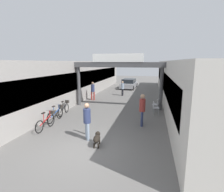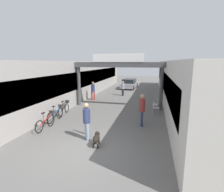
{
  "view_description": "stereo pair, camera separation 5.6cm",
  "coord_description": "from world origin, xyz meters",
  "views": [
    {
      "loc": [
        2.69,
        -6.28,
        3.61
      ],
      "look_at": [
        0.0,
        5.23,
        1.3
      ],
      "focal_mm": 28.0,
      "sensor_mm": 36.0,
      "label": 1
    },
    {
      "loc": [
        2.75,
        -6.27,
        3.61
      ],
      "look_at": [
        0.0,
        5.23,
        1.3
      ],
      "focal_mm": 28.0,
      "sensor_mm": 36.0,
      "label": 2
    }
  ],
  "objects": [
    {
      "name": "cafe_chair_aluminium_nearer",
      "position": [
        2.93,
        5.91,
        0.54
      ],
      "size": [
        0.43,
        0.43,
        0.89
      ],
      "color": "gray",
      "rests_on": "ground_plane"
    },
    {
      "name": "pedestrian_companion",
      "position": [
        2.19,
        3.4,
        1.07
      ],
      "size": [
        0.35,
        0.38,
        1.85
      ],
      "color": "navy",
      "rests_on": "ground_plane"
    },
    {
      "name": "dog_on_leash",
      "position": [
        0.43,
        0.5,
        0.35
      ],
      "size": [
        0.4,
        0.78,
        0.55
      ],
      "color": "black",
      "rests_on": "ground_plane"
    },
    {
      "name": "storefront_left",
      "position": [
        -5.09,
        11.0,
        1.84
      ],
      "size": [
        3.0,
        26.0,
        3.69
      ],
      "color": "#9E9993",
      "rests_on": "ground_plane"
    },
    {
      "name": "pedestrian_elderly_walking",
      "position": [
        -0.46,
        12.21,
        0.89
      ],
      "size": [
        0.39,
        0.4,
        1.58
      ],
      "color": "black",
      "rests_on": "ground_plane"
    },
    {
      "name": "bicycle_red_nearest",
      "position": [
        -2.86,
        1.75,
        0.44
      ],
      "size": [
        0.46,
        1.69,
        0.98
      ],
      "color": "black",
      "rests_on": "ground_plane"
    },
    {
      "name": "storefront_right",
      "position": [
        5.09,
        11.0,
        1.84
      ],
      "size": [
        3.0,
        26.0,
        3.69
      ],
      "color": "beige",
      "rests_on": "ground_plane"
    },
    {
      "name": "bicycle_blue_second",
      "position": [
        -3.1,
        3.14,
        0.44
      ],
      "size": [
        0.46,
        1.69,
        0.98
      ],
      "color": "black",
      "rests_on": "ground_plane"
    },
    {
      "name": "pedestrian_carrying_crate",
      "position": [
        -2.85,
        9.32,
        1.01
      ],
      "size": [
        0.4,
        0.38,
        1.76
      ],
      "color": "#99332D",
      "rests_on": "ground_plane"
    },
    {
      "name": "cafe_chair_aluminium_farther",
      "position": [
        3.05,
        6.89,
        0.54
      ],
      "size": [
        0.49,
        0.49,
        0.89
      ],
      "color": "gray",
      "rests_on": "ground_plane"
    },
    {
      "name": "parked_car_silver",
      "position": [
        -0.5,
        17.74,
        0.64
      ],
      "size": [
        2.05,
        4.12,
        1.33
      ],
      "color": "#99999E",
      "rests_on": "ground_plane"
    },
    {
      "name": "bicycle_black_third",
      "position": [
        -3.25,
        4.46,
        0.44
      ],
      "size": [
        0.46,
        1.69,
        0.98
      ],
      "color": "black",
      "rests_on": "ground_plane"
    },
    {
      "name": "bollard_post_metal",
      "position": [
        -0.49,
        1.54,
        0.53
      ],
      "size": [
        0.1,
        0.1,
        1.04
      ],
      "color": "gray",
      "rests_on": "ground_plane"
    },
    {
      "name": "arcade_sign_gateway",
      "position": [
        0.0,
        7.23,
        3.03
      ],
      "size": [
        7.4,
        0.47,
        4.24
      ],
      "color": "#4C4C4F",
      "rests_on": "ground_plane"
    },
    {
      "name": "pedestrian_with_dog",
      "position": [
        -0.2,
        1.0,
        1.01
      ],
      "size": [
        0.47,
        0.47,
        1.76
      ],
      "color": "#8C9EB2",
      "rests_on": "ground_plane"
    },
    {
      "name": "ground_plane",
      "position": [
        0.0,
        0.0,
        0.0
      ],
      "size": [
        80.0,
        80.0,
        0.0
      ],
      "primitive_type": "plane",
      "color": "#605E5B"
    }
  ]
}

